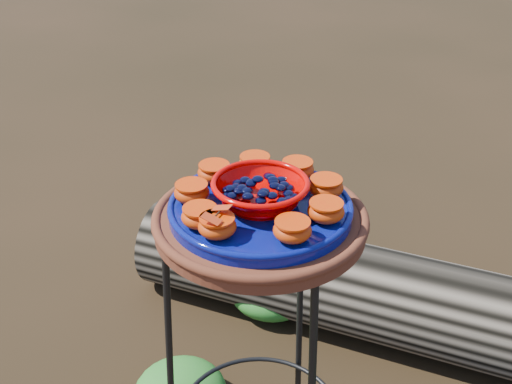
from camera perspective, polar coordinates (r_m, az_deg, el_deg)
The scene contains 17 objects.
plant_stand at distance 1.52m, azimuth 0.33°, elevation -14.45°, with size 0.44×0.44×0.70m, color black, non-canonical shape.
terracotta_saucer at distance 1.29m, azimuth 0.38°, elevation -2.68°, with size 0.43×0.43×0.03m, color #5A2A17.
cobalt_plate at distance 1.28m, azimuth 0.38°, elevation -1.57°, with size 0.37×0.37×0.02m, color #04004C.
red_bowl at distance 1.26m, azimuth 0.39°, elevation -0.11°, with size 0.18×0.18×0.05m, color #D50200, non-canonical shape.
glass_gems at distance 1.24m, azimuth 0.40°, elevation 1.40°, with size 0.14×0.14×0.02m, color black, non-canonical shape.
orange_half_0 at distance 1.17m, azimuth -3.47°, elevation -3.08°, with size 0.07×0.07×0.04m, color red.
orange_half_1 at distance 1.16m, azimuth 3.25°, elevation -3.42°, with size 0.07×0.07×0.04m, color red.
orange_half_2 at distance 1.22m, azimuth 6.23°, elevation -1.72°, with size 0.07×0.07×0.04m, color red.
orange_half_3 at distance 1.30m, azimuth 6.23°, elevation 0.42°, with size 0.07×0.07×0.04m, color red.
orange_half_4 at distance 1.36m, azimuth 3.70°, elevation 2.01°, with size 0.07×0.07×0.04m, color red.
orange_half_5 at distance 1.38m, azimuth -0.10°, elevation 2.49°, with size 0.07×0.07×0.04m, color red.
orange_half_6 at distance 1.35m, azimuth -3.72°, elevation 1.73°, with size 0.07×0.07×0.04m, color red.
orange_half_7 at distance 1.28m, azimuth -5.73°, elevation -0.05°, with size 0.07×0.07×0.04m, color red.
orange_half_8 at distance 1.20m, azimuth -4.99°, elevation -2.19°, with size 0.07×0.07×0.04m, color red.
butterfly at distance 1.15m, azimuth -3.51°, elevation -1.98°, with size 0.08×0.05×0.01m, color red, non-canonical shape.
driftwood_log at distance 2.05m, azimuth 10.61°, elevation -8.92°, with size 1.57×0.41×0.29m, color black, non-canonical shape.
foliage_back at distance 2.16m, azimuth 1.47°, elevation -8.57°, with size 0.28×0.28×0.14m, color #2B6725.
Camera 1 is at (0.54, -0.95, 1.41)m, focal length 45.00 mm.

